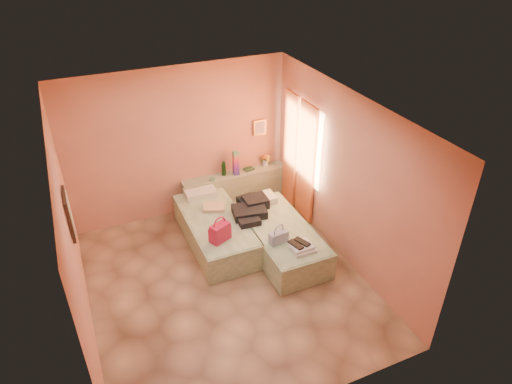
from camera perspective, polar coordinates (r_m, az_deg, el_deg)
ground at (r=7.23m, az=-3.65°, el=-11.32°), size 4.50×4.50×0.00m
room_walls at (r=6.67m, az=-4.24°, el=3.59°), size 4.02×4.51×2.81m
headboard_ledge at (r=8.88m, az=-2.64°, el=0.50°), size 2.05×0.30×0.65m
bed_left at (r=7.88m, az=-5.05°, el=-4.78°), size 0.90×2.00×0.50m
bed_right at (r=7.68m, az=2.96°, el=-5.82°), size 0.90×2.00×0.50m
water_bottle at (r=8.61m, az=-4.04°, el=2.92°), size 0.09×0.09×0.27m
rainbow_box at (r=8.58m, az=-2.54°, el=3.62°), size 0.11×0.11×0.47m
small_dish at (r=8.52m, az=-5.53°, el=1.58°), size 0.12×0.12×0.03m
green_book at (r=8.82m, az=-0.90°, el=2.88°), size 0.21×0.17×0.03m
flower_vase at (r=8.95m, az=1.18°, el=4.15°), size 0.22×0.22×0.26m
magenta_handbag at (r=7.16m, az=-4.54°, el=-4.99°), size 0.38×0.30×0.31m
khaki_garment at (r=7.97m, az=-5.29°, el=-1.90°), size 0.44×0.40×0.06m
clothes_pile at (r=7.76m, az=-0.49°, el=-2.24°), size 0.62×0.62×0.18m
blue_handbag at (r=7.13m, az=2.82°, el=-5.68°), size 0.31×0.16×0.19m
towel_stack at (r=7.04m, az=5.87°, el=-6.92°), size 0.35×0.30×0.10m
sandal_pair at (r=7.00m, az=5.44°, el=-6.44°), size 0.26×0.31×0.03m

